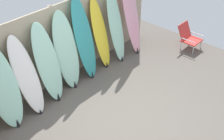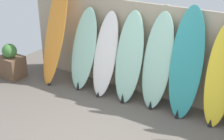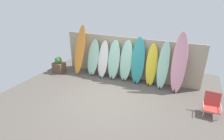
{
  "view_description": "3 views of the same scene",
  "coord_description": "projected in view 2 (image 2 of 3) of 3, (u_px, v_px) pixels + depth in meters",
  "views": [
    {
      "loc": [
        -3.56,
        -2.84,
        4.25
      ],
      "look_at": [
        0.09,
        0.43,
        0.92
      ],
      "focal_mm": 50.0,
      "sensor_mm": 36.0,
      "label": 1
    },
    {
      "loc": [
        2.04,
        -3.01,
        3.0
      ],
      "look_at": [
        -0.47,
        1.0,
        0.85
      ],
      "focal_mm": 50.0,
      "sensor_mm": 36.0,
      "label": 2
    },
    {
      "loc": [
        2.41,
        -4.85,
        3.43
      ],
      "look_at": [
        -0.04,
        0.46,
        0.91
      ],
      "focal_mm": 28.0,
      "sensor_mm": 36.0,
      "label": 3
    }
  ],
  "objects": [
    {
      "name": "surfboard_white_2",
      "position": [
        105.0,
        55.0,
        5.98
      ],
      "size": [
        0.51,
        0.68,
        1.6
      ],
      "color": "white",
      "rests_on": "ground"
    },
    {
      "name": "surfboard_seafoam_4",
      "position": [
        157.0,
        62.0,
        5.47
      ],
      "size": [
        0.58,
        0.5,
        1.74
      ],
      "color": "#9ED6BC",
      "rests_on": "ground"
    },
    {
      "name": "surfboard_seafoam_3",
      "position": [
        129.0,
        58.0,
        5.71
      ],
      "size": [
        0.55,
        0.55,
        1.69
      ],
      "color": "#9ED6BC",
      "rests_on": "ground"
    },
    {
      "name": "surfboard_teal_5",
      "position": [
        186.0,
        65.0,
        5.18
      ],
      "size": [
        0.6,
        0.55,
        1.9
      ],
      "color": "teal",
      "rests_on": "ground"
    },
    {
      "name": "surfboard_seafoam_1",
      "position": [
        84.0,
        50.0,
        6.21
      ],
      "size": [
        0.59,
        0.59,
        1.62
      ],
      "color": "#9ED6BC",
      "rests_on": "ground"
    },
    {
      "name": "surfboard_orange_0",
      "position": [
        55.0,
        31.0,
        6.35
      ],
      "size": [
        0.59,
        0.79,
        2.21
      ],
      "color": "orange",
      "rests_on": "ground"
    },
    {
      "name": "surfboard_yellow_6",
      "position": [
        220.0,
        77.0,
        4.99
      ],
      "size": [
        0.49,
        0.52,
        1.71
      ],
      "color": "yellow",
      "rests_on": "ground"
    },
    {
      "name": "fence_back",
      "position": [
        163.0,
        54.0,
        5.73
      ],
      "size": [
        6.08,
        0.11,
        1.8
      ],
      "color": "tan",
      "rests_on": "ground"
    },
    {
      "name": "planter_box",
      "position": [
        11.0,
        63.0,
        6.79
      ],
      "size": [
        0.52,
        0.41,
        0.77
      ],
      "color": "brown",
      "rests_on": "ground"
    }
  ]
}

